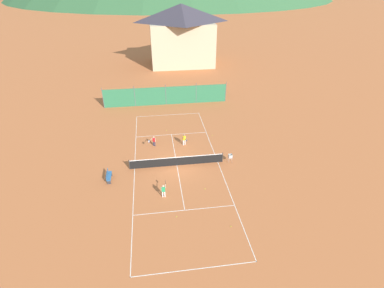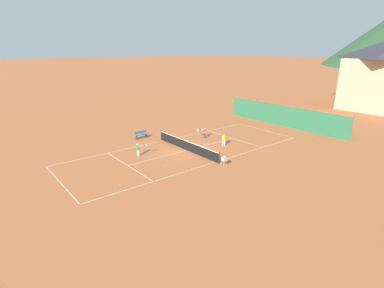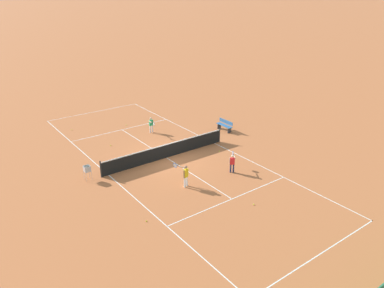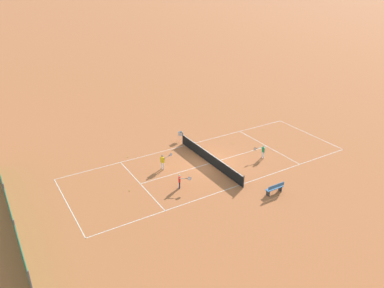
{
  "view_description": "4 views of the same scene",
  "coord_description": "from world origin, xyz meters",
  "px_view_note": "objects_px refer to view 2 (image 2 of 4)",
  "views": [
    {
      "loc": [
        -1.96,
        -24.26,
        16.64
      ],
      "look_at": [
        1.72,
        1.54,
        1.4
      ],
      "focal_mm": 28.0,
      "sensor_mm": 36.0,
      "label": 1
    },
    {
      "loc": [
        21.92,
        -16.97,
        9.58
      ],
      "look_at": [
        0.72,
        0.06,
        0.82
      ],
      "focal_mm": 28.0,
      "sensor_mm": 36.0,
      "label": 2
    },
    {
      "loc": [
        11.86,
        18.88,
        10.48
      ],
      "look_at": [
        -1.84,
        0.34,
        0.63
      ],
      "focal_mm": 35.0,
      "sensor_mm": 36.0,
      "label": 3
    },
    {
      "loc": [
        -23.1,
        15.78,
        15.07
      ],
      "look_at": [
        1.64,
        0.76,
        1.34
      ],
      "focal_mm": 35.0,
      "sensor_mm": 36.0,
      "label": 4
    }
  ],
  "objects_px": {
    "player_near_service": "(204,132)",
    "tennis_ball_alley_left": "(261,151)",
    "tennis_ball_by_net_right": "(165,166)",
    "player_near_baseline": "(224,139)",
    "ball_hopper": "(224,159)",
    "player_far_service": "(138,149)",
    "tennis_ball_mid_court": "(117,165)",
    "courtside_bench": "(141,135)",
    "tennis_ball_near_corner": "(120,185)",
    "tennis_ball_by_net_left": "(178,140)",
    "tennis_ball_far_corner": "(236,135)",
    "tennis_net": "(187,145)"
  },
  "relations": [
    {
      "from": "player_far_service",
      "to": "tennis_ball_near_corner",
      "type": "xyz_separation_m",
      "value": [
        4.75,
        -4.17,
        -0.68
      ]
    },
    {
      "from": "player_near_baseline",
      "to": "tennis_ball_far_corner",
      "type": "distance_m",
      "value": 4.13
    },
    {
      "from": "player_far_service",
      "to": "tennis_ball_mid_court",
      "type": "xyz_separation_m",
      "value": [
        0.84,
        -2.59,
        -0.68
      ]
    },
    {
      "from": "tennis_net",
      "to": "tennis_ball_alley_left",
      "type": "height_order",
      "value": "tennis_net"
    },
    {
      "from": "tennis_ball_near_corner",
      "to": "ball_hopper",
      "type": "height_order",
      "value": "ball_hopper"
    },
    {
      "from": "tennis_ball_by_net_right",
      "to": "tennis_ball_by_net_left",
      "type": "distance_m",
      "value": 7.66
    },
    {
      "from": "tennis_ball_mid_court",
      "to": "courtside_bench",
      "type": "height_order",
      "value": "courtside_bench"
    },
    {
      "from": "tennis_ball_mid_court",
      "to": "tennis_ball_alley_left",
      "type": "relative_size",
      "value": 1.0
    },
    {
      "from": "courtside_bench",
      "to": "player_near_baseline",
      "type": "bearing_deg",
      "value": 35.06
    },
    {
      "from": "player_near_service",
      "to": "tennis_ball_alley_left",
      "type": "bearing_deg",
      "value": 11.8
    },
    {
      "from": "tennis_ball_alley_left",
      "to": "tennis_ball_far_corner",
      "type": "bearing_deg",
      "value": 158.8
    },
    {
      "from": "tennis_ball_by_net_right",
      "to": "player_near_baseline",
      "type": "bearing_deg",
      "value": 96.5
    },
    {
      "from": "player_near_baseline",
      "to": "tennis_ball_by_net_right",
      "type": "distance_m",
      "value": 7.88
    },
    {
      "from": "player_near_service",
      "to": "ball_hopper",
      "type": "xyz_separation_m",
      "value": [
        7.4,
        -4.23,
        -0.02
      ]
    },
    {
      "from": "player_near_baseline",
      "to": "tennis_ball_alley_left",
      "type": "xyz_separation_m",
      "value": [
        3.49,
        1.67,
        -0.73
      ]
    },
    {
      "from": "tennis_ball_by_net_right",
      "to": "tennis_ball_alley_left",
      "type": "bearing_deg",
      "value": 74.63
    },
    {
      "from": "tennis_net",
      "to": "tennis_ball_mid_court",
      "type": "bearing_deg",
      "value": -95.73
    },
    {
      "from": "tennis_ball_far_corner",
      "to": "tennis_ball_mid_court",
      "type": "height_order",
      "value": "same"
    },
    {
      "from": "courtside_bench",
      "to": "tennis_ball_far_corner",
      "type": "bearing_deg",
      "value": 57.03
    },
    {
      "from": "player_near_service",
      "to": "tennis_ball_near_corner",
      "type": "height_order",
      "value": "player_near_service"
    },
    {
      "from": "tennis_net",
      "to": "tennis_ball_far_corner",
      "type": "xyz_separation_m",
      "value": [
        -0.52,
        7.5,
        -0.47
      ]
    },
    {
      "from": "tennis_net",
      "to": "tennis_ball_by_net_left",
      "type": "xyz_separation_m",
      "value": [
        -3.4,
        1.35,
        -0.47
      ]
    },
    {
      "from": "player_near_service",
      "to": "tennis_ball_near_corner",
      "type": "bearing_deg",
      "value": -67.35
    },
    {
      "from": "tennis_ball_near_corner",
      "to": "courtside_bench",
      "type": "bearing_deg",
      "value": 143.1
    },
    {
      "from": "tennis_ball_by_net_left",
      "to": "tennis_ball_mid_court",
      "type": "xyz_separation_m",
      "value": [
        2.69,
        -8.41,
        0.0
      ]
    },
    {
      "from": "tennis_ball_mid_court",
      "to": "ball_hopper",
      "type": "distance_m",
      "value": 9.17
    },
    {
      "from": "player_near_service",
      "to": "tennis_ball_far_corner",
      "type": "distance_m",
      "value": 3.84
    },
    {
      "from": "tennis_ball_near_corner",
      "to": "courtside_bench",
      "type": "distance_m",
      "value": 11.95
    },
    {
      "from": "tennis_ball_far_corner",
      "to": "player_far_service",
      "type": "bearing_deg",
      "value": -94.9
    },
    {
      "from": "tennis_ball_by_net_right",
      "to": "tennis_ball_far_corner",
      "type": "relative_size",
      "value": 1.0
    },
    {
      "from": "player_near_baseline",
      "to": "courtside_bench",
      "type": "height_order",
      "value": "player_near_baseline"
    },
    {
      "from": "tennis_net",
      "to": "tennis_ball_by_net_right",
      "type": "bearing_deg",
      "value": -62.43
    },
    {
      "from": "tennis_ball_alley_left",
      "to": "player_far_service",
      "type": "bearing_deg",
      "value": -122.03
    },
    {
      "from": "player_far_service",
      "to": "ball_hopper",
      "type": "height_order",
      "value": "player_far_service"
    },
    {
      "from": "tennis_net",
      "to": "ball_hopper",
      "type": "xyz_separation_m",
      "value": [
        5.3,
        -0.16,
        0.16
      ]
    },
    {
      "from": "tennis_ball_by_net_right",
      "to": "tennis_ball_near_corner",
      "type": "relative_size",
      "value": 1.0
    },
    {
      "from": "tennis_ball_mid_court",
      "to": "courtside_bench",
      "type": "distance_m",
      "value": 7.94
    },
    {
      "from": "player_near_service",
      "to": "tennis_ball_alley_left",
      "type": "relative_size",
      "value": 17.52
    },
    {
      "from": "player_near_baseline",
      "to": "tennis_ball_by_net_right",
      "type": "xyz_separation_m",
      "value": [
        0.89,
        -7.8,
        -0.73
      ]
    },
    {
      "from": "tennis_ball_by_net_left",
      "to": "tennis_ball_alley_left",
      "type": "distance_m",
      "value": 9.09
    },
    {
      "from": "tennis_ball_mid_court",
      "to": "tennis_ball_alley_left",
      "type": "xyz_separation_m",
      "value": [
        5.4,
        12.55,
        0.0
      ]
    },
    {
      "from": "player_near_baseline",
      "to": "tennis_ball_near_corner",
      "type": "xyz_separation_m",
      "value": [
        2.01,
        -12.46,
        -0.73
      ]
    },
    {
      "from": "player_far_service",
      "to": "tennis_ball_far_corner",
      "type": "relative_size",
      "value": 18.49
    },
    {
      "from": "tennis_ball_near_corner",
      "to": "tennis_ball_alley_left",
      "type": "height_order",
      "value": "same"
    },
    {
      "from": "player_far_service",
      "to": "tennis_ball_near_corner",
      "type": "height_order",
      "value": "player_far_service"
    },
    {
      "from": "tennis_ball_far_corner",
      "to": "tennis_ball_by_net_left",
      "type": "relative_size",
      "value": 1.0
    },
    {
      "from": "tennis_net",
      "to": "tennis_ball_by_net_left",
      "type": "height_order",
      "value": "tennis_net"
    },
    {
      "from": "player_near_baseline",
      "to": "player_far_service",
      "type": "bearing_deg",
      "value": -108.29
    },
    {
      "from": "player_near_baseline",
      "to": "tennis_net",
      "type": "bearing_deg",
      "value": -107.4
    },
    {
      "from": "tennis_net",
      "to": "player_near_service",
      "type": "xyz_separation_m",
      "value": [
        -2.1,
        4.07,
        0.18
      ]
    }
  ]
}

